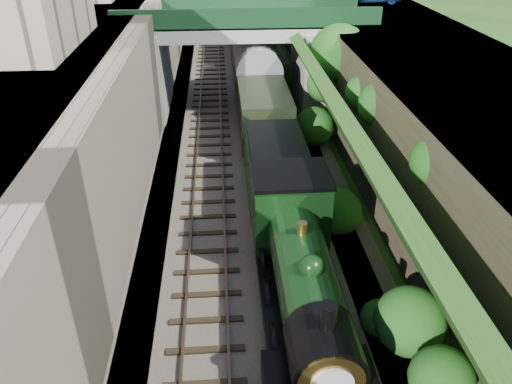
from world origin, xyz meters
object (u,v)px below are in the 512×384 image
road_bridge (252,51)px  tree (340,57)px  locomotive (301,271)px  tender (276,175)px

road_bridge → tree: 6.44m
road_bridge → locomotive: bearing=-89.3°
road_bridge → tender: size_ratio=2.67×
tree → tender: tree is taller
tree → road_bridge: bearing=140.8°
road_bridge → tender: road_bridge is taller
locomotive → tender: size_ratio=1.70×
road_bridge → tree: size_ratio=2.42×
road_bridge → tree: (4.97, -4.05, 0.57)m
locomotive → tender: (-0.00, 7.36, -0.27)m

